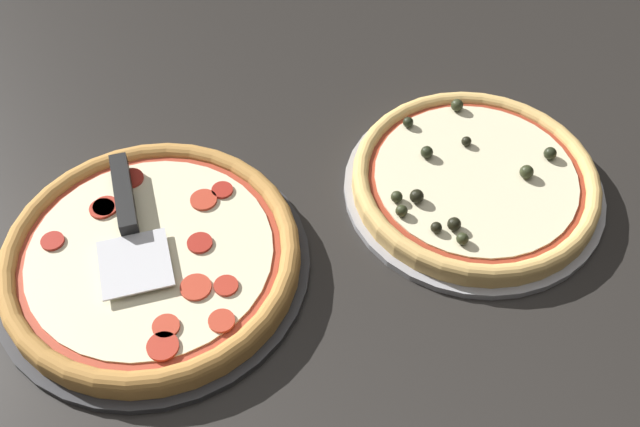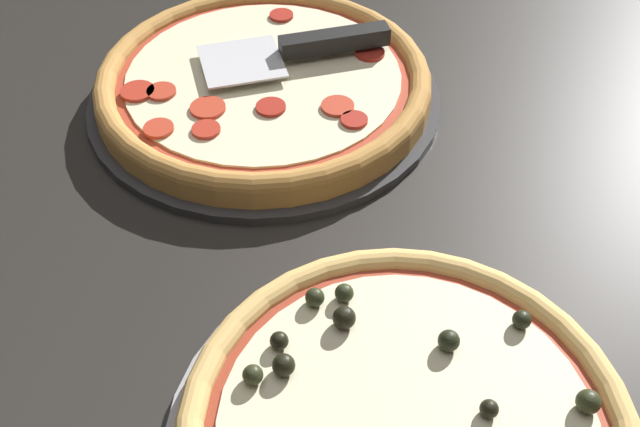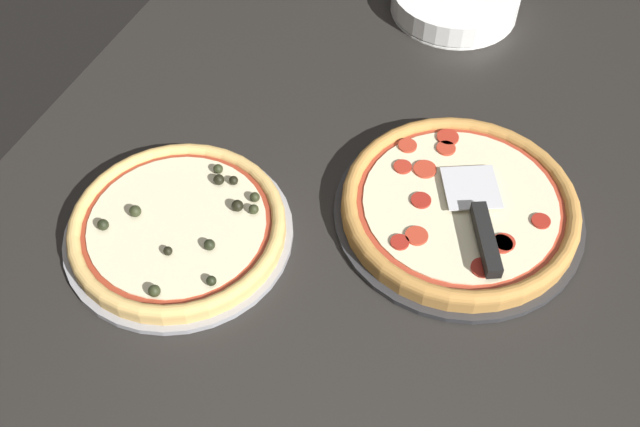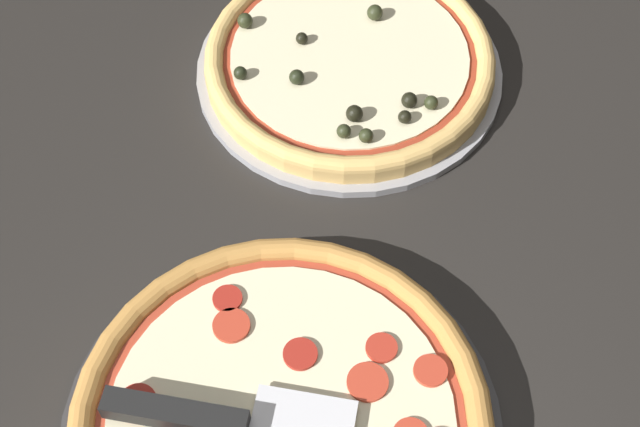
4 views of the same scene
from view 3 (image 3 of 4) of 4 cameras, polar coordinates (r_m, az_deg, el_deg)
The scene contains 7 objects.
ground_plane at distance 119.26cm, azimuth 3.99°, elevation -0.26°, with size 150.26×121.39×3.60cm, color black.
pizza_pan_front at distance 118.39cm, azimuth 10.46°, elevation -0.03°, with size 38.85×38.85×1.00cm, color #2D2D30.
pizza_front at distance 116.73cm, azimuth 10.61°, elevation 0.63°, with size 36.52×36.52×3.28cm.
pizza_pan_back at distance 116.11cm, azimuth -10.67°, elevation -1.50°, with size 34.85×34.85×1.00cm, color #939399.
pizza_back at distance 114.59cm, azimuth -10.80°, elevation -0.92°, with size 32.76×32.76×4.00cm.
serving_spatula at distance 111.76cm, azimuth 12.26°, elevation -0.94°, with size 21.15×14.13×2.00cm.
plate_stack at distance 155.61cm, azimuth 10.23°, elevation 15.73°, with size 25.06×25.06×4.90cm.
Camera 3 is at (-70.82, -21.03, 91.82)cm, focal length 42.00 mm.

